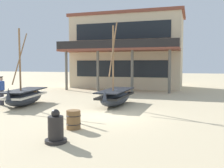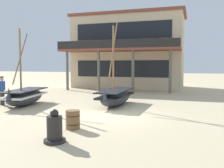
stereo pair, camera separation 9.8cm
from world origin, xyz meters
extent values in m
plane|color=#CCB78E|center=(0.00, 0.00, 0.00)|extent=(120.00, 120.00, 0.00)
ellipsoid|color=#2D333D|center=(-5.48, 1.36, 0.46)|extent=(1.93, 3.82, 0.92)
cube|color=silver|center=(-5.48, 1.36, 0.58)|extent=(1.92, 3.68, 0.11)
cube|color=black|center=(-5.48, 1.36, 0.88)|extent=(1.96, 3.76, 0.06)
cone|color=#2D333D|center=(-5.17, -0.36, 0.88)|extent=(0.30, 0.30, 0.64)
cylinder|color=olive|center=(-5.40, 0.91, 2.52)|extent=(0.10, 0.10, 3.74)
cylinder|color=olive|center=(-5.40, 0.91, 2.76)|extent=(0.39, 1.82, 2.92)
cube|color=olive|center=(-5.53, 1.63, 0.78)|extent=(1.25, 0.38, 0.06)
ellipsoid|color=#2D333D|center=(-0.38, 2.91, 0.46)|extent=(1.33, 3.86, 0.91)
cube|color=black|center=(-0.38, 2.91, 0.57)|extent=(1.34, 3.71, 0.11)
cube|color=black|center=(-0.38, 2.91, 0.88)|extent=(1.37, 3.78, 0.06)
cone|color=#2D333D|center=(-0.41, 1.07, 0.87)|extent=(0.26, 0.26, 0.64)
cylinder|color=olive|center=(-0.39, 2.43, 2.58)|extent=(0.10, 0.10, 3.89)
cylinder|color=olive|center=(-0.39, 2.43, 3.27)|extent=(0.09, 1.44, 3.13)
cube|color=olive|center=(-0.37, 3.19, 0.78)|extent=(1.20, 0.18, 0.06)
cylinder|color=#33333D|center=(-6.78, 0.97, 0.44)|extent=(0.26, 0.26, 0.88)
cube|color=#2D4C99|center=(-6.78, 0.97, 1.15)|extent=(0.41, 0.40, 0.54)
sphere|color=beige|center=(-6.78, 0.97, 1.54)|extent=(0.22, 0.22, 0.22)
cylinder|color=#2D2823|center=(-6.78, 0.97, 1.66)|extent=(0.24, 0.24, 0.05)
cylinder|color=black|center=(-0.11, -4.36, 0.05)|extent=(0.68, 0.68, 0.10)
cylinder|color=black|center=(-0.11, -4.36, 0.46)|extent=(0.47, 0.47, 0.71)
sphere|color=black|center=(-0.11, -4.36, 0.90)|extent=(0.26, 0.26, 0.26)
cylinder|color=brown|center=(-0.31, -2.74, 0.35)|extent=(0.52, 0.52, 0.70)
torus|color=black|center=(-0.31, -2.74, 0.50)|extent=(0.56, 0.56, 0.03)
torus|color=black|center=(-0.31, -2.74, 0.20)|extent=(0.56, 0.56, 0.03)
cube|color=beige|center=(-2.63, 14.86, 3.59)|extent=(10.99, 5.28, 7.18)
cube|color=brown|center=(-2.63, 14.86, 7.33)|extent=(11.43, 5.49, 0.30)
cube|color=black|center=(-2.63, 12.19, 1.98)|extent=(9.23, 0.06, 1.58)
cube|color=black|center=(-2.63, 12.19, 5.57)|extent=(9.23, 0.06, 1.58)
cube|color=brown|center=(-2.63, 10.96, 3.69)|extent=(10.99, 2.53, 0.20)
cylinder|color=#666056|center=(-7.34, 10.07, 1.80)|extent=(0.24, 0.24, 3.59)
cylinder|color=#666056|center=(-4.20, 10.07, 1.80)|extent=(0.24, 0.24, 3.59)
cylinder|color=#666056|center=(-1.06, 10.07, 1.80)|extent=(0.24, 0.24, 3.59)
cylinder|color=#666056|center=(2.08, 10.07, 1.80)|extent=(0.24, 0.24, 3.59)
cube|color=black|center=(-2.63, 9.74, 4.14)|extent=(10.99, 0.08, 0.70)
camera|label=1|loc=(3.80, -11.02, 2.38)|focal=40.34mm
camera|label=2|loc=(3.89, -10.99, 2.38)|focal=40.34mm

